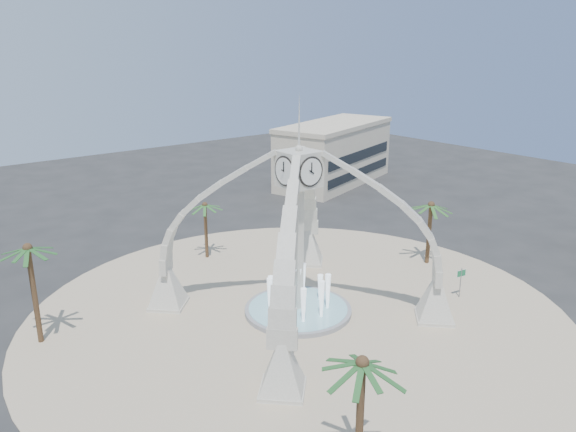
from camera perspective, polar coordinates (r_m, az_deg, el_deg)
ground at (r=42.71m, az=1.02°, el=-9.79°), size 140.00×140.00×0.00m
plaza at (r=42.70m, az=1.02°, el=-9.76°), size 40.00×40.00×0.06m
clock_tower at (r=40.17m, az=1.07°, el=-1.52°), size 17.94×17.94×16.30m
fountain at (r=42.58m, az=1.03°, el=-9.45°), size 8.00×8.00×3.62m
building_ne at (r=80.34m, az=4.74°, el=6.40°), size 21.87×14.17×8.60m
palm_east at (r=51.45m, az=14.34°, el=1.03°), size 4.99×4.99×6.32m
palm_west at (r=39.75m, az=-24.93°, el=-3.12°), size 4.75×4.75×7.53m
palm_north at (r=51.88m, az=-8.45°, el=1.04°), size 3.45×3.45×5.78m
palm_south at (r=25.79m, az=7.56°, el=-14.71°), size 5.06×5.06×6.69m
street_sign at (r=46.31m, az=17.17°, el=-5.93°), size 0.91×0.20×2.50m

